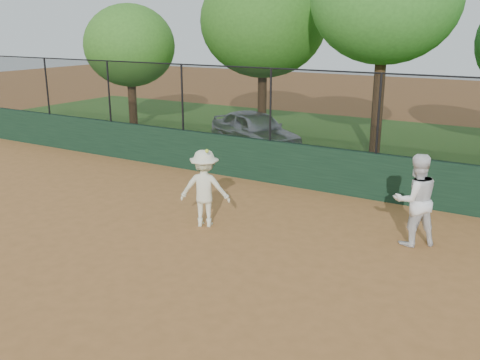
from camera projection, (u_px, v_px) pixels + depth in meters
The scene contains 9 objects.
ground at pixel (143, 263), 10.01m from camera, with size 80.00×80.00×0.00m, color #A56835.
back_wall at pixel (286, 164), 14.79m from camera, with size 26.00×0.20×1.20m, color #173320.
grass_strip at pixel (356, 145), 19.90m from camera, with size 36.00×12.00×0.01m, color #2A561B.
parked_car at pixel (255, 130), 18.96m from camera, with size 1.65×4.11×1.40m, color #A8ACB1.
player_second at pixel (415, 200), 10.65m from camera, with size 0.92×0.71×1.89m, color white.
player_main at pixel (205, 188), 11.68m from camera, with size 1.27×1.02×1.82m.
fence_assembly at pixel (286, 105), 14.35m from camera, with size 26.00×0.06×2.00m.
tree_0 at pixel (129, 46), 22.13m from camera, with size 3.90×3.55×5.16m.
tree_1 at pixel (263, 21), 20.57m from camera, with size 5.00×4.54×6.60m.
Camera 1 is at (6.27, -6.94, 4.30)m, focal length 40.00 mm.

